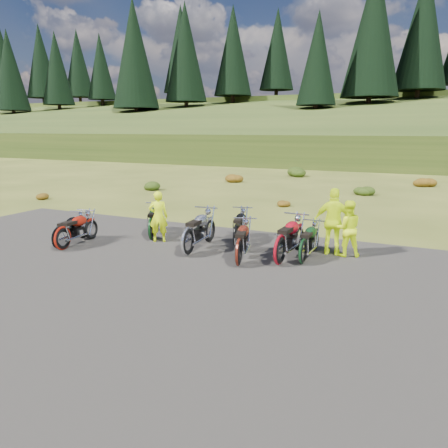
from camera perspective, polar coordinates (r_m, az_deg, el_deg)
The scene contains 38 objects.
ground at distance 12.03m, azimuth -4.18°, elevation -4.78°, with size 300.00×300.00×0.00m, color #3F4818.
gravel_pad at distance 10.43m, azimuth -9.61°, elevation -7.66°, with size 20.00×12.00×0.04m, color black.
hill_slope at distance 60.37m, azimuth 20.00°, elevation 8.28°, with size 300.00×46.00×3.00m, color #283B13, non-canonical shape.
hill_plateau at distance 120.19m, azimuth 22.85°, elevation 9.74°, with size 300.00×90.00×9.17m, color #283B13.
conifer_8 at distance 120.17m, azimuth -27.04°, elevation 18.28°, with size 7.92×7.92×20.00m.
conifer_9 at distance 119.67m, azimuth -22.83°, elevation 19.01°, with size 7.48×7.48×19.00m.
conifer_10 at distance 119.67m, azimuth -18.53°, elevation 19.27°, with size 7.04×7.04×18.00m.
conifer_11 at distance 97.67m, azimuth -26.22°, elevation 17.59°, with size 6.60×6.60×17.00m.
conifer_12 at distance 97.34m, azimuth -21.04°, elevation 18.46°, with size 6.16×6.16×16.00m.
conifer_13 at distance 97.76m, azimuth -15.82°, elevation 19.18°, with size 5.72×5.72×15.00m.
conifer_14 at distance 98.90m, azimuth -10.63°, elevation 19.74°, with size 5.28×5.28×14.00m.
conifer_15 at distance 101.20m, azimuth -5.62°, elevation 21.78°, with size 7.92×7.92×20.00m.
conifer_16 at distance 76.52m, azimuth -11.64°, elevation 20.96°, with size 7.48×7.48×19.00m.
conifer_17 at distance 78.35m, azimuth -5.06°, elevation 21.46°, with size 7.04×7.04×18.00m.
conifer_18 at distance 81.05m, azimuth 1.18°, elevation 21.70°, with size 6.60×6.60×17.00m.
conifer_19 at distance 84.52m, azimuth 6.97°, elevation 21.70°, with size 6.16×6.16×16.00m.
conifer_20 at distance 88.61m, azimuth 12.25°, elevation 21.28°, with size 5.72×5.72×15.00m.
conifer_21 at distance 62.43m, azimuth 12.13°, elevation 20.43°, with size 5.28×5.28×14.00m.
conifer_22 at distance 67.87m, azimuth 18.94°, elevation 23.00°, with size 7.92×7.92×20.00m.
conifer_23 at distance 73.38m, azimuth 24.59°, elevation 22.27°, with size 7.48×7.48×19.00m.
shrub_0 at distance 24.07m, azimuth -22.44°, elevation 3.52°, with size 0.77×0.77×0.45m, color #6E350D.
shrub_1 at distance 26.13m, azimuth -9.49°, elevation 5.09°, with size 1.03×1.03×0.61m, color #1B340D.
shrub_2 at distance 29.30m, azimuth 1.16°, elevation 6.19°, with size 1.30×1.30×0.77m, color #6E350D.
shrub_3 at distance 33.28m, azimuth 9.54°, elevation 6.90°, with size 1.56×1.56×0.92m, color #1B340D.
shrub_4 at distance 20.41m, azimuth 7.57°, elevation 2.92°, with size 0.77×0.77×0.45m, color #6E350D.
shrub_5 at distance 24.92m, azimuth 17.73°, elevation 4.33°, with size 1.03×1.03×0.61m, color #1B340D.
shrub_6 at distance 29.97m, azimuth 24.65°, elevation 5.21°, with size 1.30×1.30×0.77m, color #6E350D.
motorcycle_0 at distance 13.97m, azimuth -20.64°, elevation -3.13°, with size 1.86×0.62×0.98m, color black, non-canonical shape.
motorcycle_1 at distance 13.79m, azimuth -20.21°, elevation -3.30°, with size 1.99×0.66×1.04m, color maroon, non-canonical shape.
motorcycle_2 at distance 14.33m, azimuth -9.47°, elevation -2.11°, with size 2.02×0.67×1.06m, color black, non-canonical shape.
motorcycle_3 at distance 12.42m, azimuth -4.69°, elevation -4.24°, with size 2.31×0.77×1.21m, color #B0B1B5, non-canonical shape.
motorcycle_4 at distance 11.49m, azimuth 1.91°, elevation -5.59°, with size 2.06×0.69×1.08m, color #4F160D, non-canonical shape.
motorcycle_5 at distance 13.26m, azimuth 1.58°, elevation -3.13°, with size 2.02×0.67×1.06m, color black, non-canonical shape.
motorcycle_6 at distance 11.65m, azimuth 7.25°, elevation -5.43°, with size 2.28×0.76×1.19m, color maroon, non-canonical shape.
motorcycle_7 at distance 11.83m, azimuth 10.20°, elevation -5.26°, with size 1.93×0.64×1.01m, color black, non-canonical shape.
person_middle at distance 13.85m, azimuth -8.57°, elevation 0.85°, with size 0.59×0.39×1.62m, color #C8E30B.
person_right_a at distance 12.62m, azimuth 15.79°, elevation -0.70°, with size 0.77×0.60×1.58m, color #C8E30B.
person_right_b at distance 12.64m, azimuth 14.15°, elevation 0.16°, with size 1.11×0.46×1.90m, color #C8E30B.
Camera 1 is at (5.68, -10.00, 3.54)m, focal length 35.00 mm.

